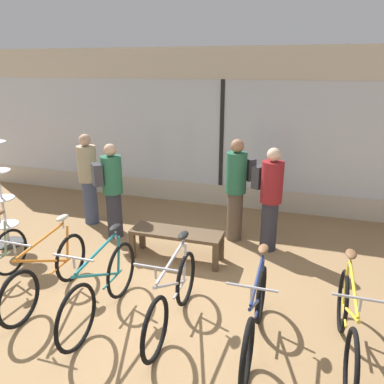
% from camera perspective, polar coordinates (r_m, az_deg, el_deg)
% --- Properties ---
extents(ground_plane, '(24.00, 24.00, 0.00)m').
position_cam_1_polar(ground_plane, '(4.82, -6.77, -17.63)').
color(ground_plane, '#99754C').
extents(shop_back_wall, '(12.00, 0.08, 3.20)m').
position_cam_1_polar(shop_back_wall, '(7.69, 4.61, 9.60)').
color(shop_back_wall, beige).
rests_on(shop_back_wall, ground_plane).
extents(bicycle_left, '(0.46, 1.67, 1.02)m').
position_cam_1_polar(bicycle_left, '(5.14, -21.11, -11.41)').
color(bicycle_left, black).
rests_on(bicycle_left, ground_plane).
extents(bicycle_center_left, '(0.46, 1.72, 1.04)m').
position_cam_1_polar(bicycle_center_left, '(4.60, -13.61, -14.00)').
color(bicycle_center_left, black).
rests_on(bicycle_center_left, ground_plane).
extents(bicycle_center_right, '(0.46, 1.66, 1.02)m').
position_cam_1_polar(bicycle_center_right, '(4.37, -2.98, -15.74)').
color(bicycle_center_right, black).
rests_on(bicycle_center_right, ground_plane).
extents(bicycle_right, '(0.46, 1.65, 1.01)m').
position_cam_1_polar(bicycle_right, '(4.15, 9.60, -18.25)').
color(bicycle_right, black).
rests_on(bicycle_right, ground_plane).
extents(bicycle_far_right, '(0.46, 1.73, 1.03)m').
position_cam_1_polar(bicycle_far_right, '(4.24, 22.52, -18.32)').
color(bicycle_far_right, black).
rests_on(bicycle_far_right, ground_plane).
extents(accessory_rack, '(0.48, 0.48, 1.83)m').
position_cam_1_polar(accessory_rack, '(6.81, -26.95, -1.37)').
color(accessory_rack, '#333333').
rests_on(accessory_rack, ground_plane).
extents(display_bench, '(1.40, 0.44, 0.46)m').
position_cam_1_polar(display_bench, '(5.74, -2.38, -6.75)').
color(display_bench, brown).
rests_on(display_bench, ground_plane).
extents(customer_near_rack, '(0.54, 0.55, 1.74)m').
position_cam_1_polar(customer_near_rack, '(6.24, 6.82, 0.78)').
color(customer_near_rack, brown).
rests_on(customer_near_rack, ground_plane).
extents(customer_by_window, '(0.55, 0.54, 1.64)m').
position_cam_1_polar(customer_by_window, '(6.45, -12.16, 0.56)').
color(customer_by_window, '#2D2D38').
rests_on(customer_by_window, ground_plane).
extents(customer_mid_floor, '(0.49, 0.56, 1.70)m').
position_cam_1_polar(customer_mid_floor, '(7.15, -15.53, 2.34)').
color(customer_mid_floor, '#424C6B').
rests_on(customer_mid_floor, ground_plane).
extents(customer_near_bench, '(0.56, 0.49, 1.68)m').
position_cam_1_polar(customer_near_bench, '(5.97, 11.80, -0.66)').
color(customer_near_bench, '#2D2D38').
rests_on(customer_near_bench, ground_plane).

